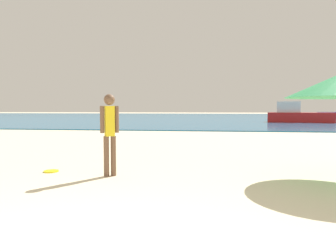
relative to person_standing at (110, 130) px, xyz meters
name	(u,v)px	position (x,y,z in m)	size (l,w,h in m)	color
water	(202,117)	(0.88, 41.78, -0.86)	(160.00, 60.00, 0.06)	#1E6B9E
person_standing	(110,130)	(0.00, 0.00, 0.00)	(0.32, 0.22, 1.56)	brown
frisbee	(51,171)	(-1.31, 0.22, -0.87)	(0.29, 0.29, 0.03)	yellow
boat_near	(298,115)	(9.78, 23.33, -0.18)	(5.75, 3.10, 1.86)	red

